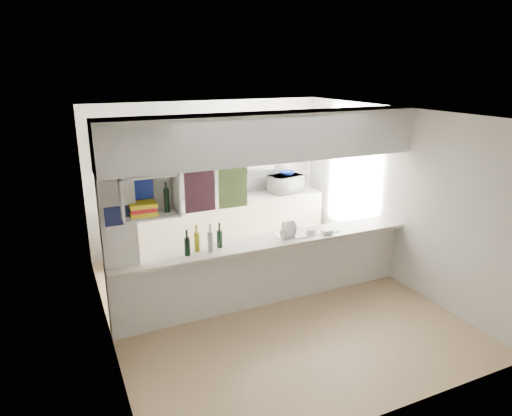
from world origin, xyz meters
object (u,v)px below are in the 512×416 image
microwave (286,184)px  dish_rack (291,230)px  wine_bottles (204,242)px  bowl (287,173)px

microwave → dish_rack: (-1.00, -2.05, -0.07)m
microwave → wine_bottles: wine_bottles is taller
microwave → bowl: 0.20m
wine_bottles → microwave: bearing=42.5°
dish_rack → wine_bottles: size_ratio=0.79×
dish_rack → microwave: bearing=64.0°
microwave → dish_rack: bearing=53.6°
microwave → bowl: (0.05, 0.04, 0.19)m
microwave → bowl: size_ratio=2.16×
wine_bottles → bowl: bearing=42.4°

